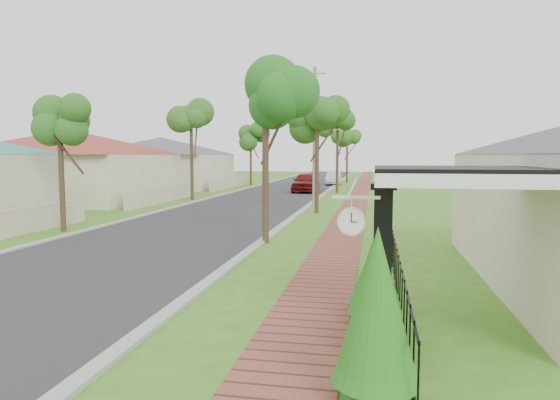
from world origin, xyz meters
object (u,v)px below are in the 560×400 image
Objects in this scene: parked_car_white at (334,179)px; station_clock at (352,220)px; near_tree at (265,104)px; utility_pole at (315,136)px; porch_post at (382,267)px; parked_car_red at (306,182)px.

parked_car_white is 5.05× the size of station_clock.
parked_car_white is 33.41m from near_tree.
utility_pole is (0.50, -20.16, 3.47)m from parked_car_white.
station_clock is at bearing -141.05° from porch_post.
parked_car_white is 41.75m from station_clock.
parked_car_white is (1.40, 9.99, -0.17)m from parked_car_red.
parked_car_red is 1.22× the size of parked_car_white.
parked_car_red is 10.87m from utility_pole.
porch_post is 0.66× the size of parked_car_white.
porch_post reaches higher than parked_car_red.
porch_post reaches higher than station_clock.
utility_pole is (0.10, 13.00, -0.56)m from near_tree.
parked_car_red is 6.17× the size of station_clock.
utility_pole is at bearing 98.39° from station_clock.
station_clock reaches higher than parked_car_white.
near_tree is at bearing 111.18° from station_clock.
parked_car_white is at bearing 95.76° from porch_post.
near_tree is 13.01m from utility_pole.
parked_car_white is 0.47× the size of utility_pole.
parked_car_red is 10.09m from parked_car_white.
parked_car_red is (-5.55, 31.18, -0.33)m from porch_post.
parked_car_red is at bearing 100.09° from porch_post.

